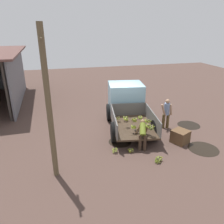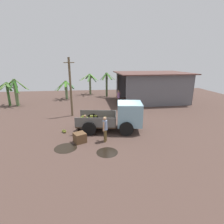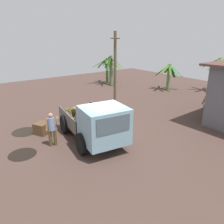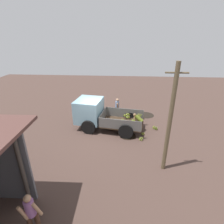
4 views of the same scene
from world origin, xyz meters
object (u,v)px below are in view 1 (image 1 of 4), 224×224
at_px(banana_bunch_on_ground_1, 158,160).
at_px(banana_bunch_on_ground_3, 160,158).
at_px(person_foreground_visitor, 166,112).
at_px(person_worker_loading, 143,133).
at_px(banana_bunch_on_ground_0, 131,150).
at_px(utility_pole, 49,107).
at_px(banana_bunch_on_ground_2, 115,150).
at_px(cargo_truck, 127,102).
at_px(wooden_crate_0, 180,137).

height_order(banana_bunch_on_ground_1, banana_bunch_on_ground_3, banana_bunch_on_ground_1).
distance_m(person_foreground_visitor, person_worker_loading, 2.52).
relative_size(banana_bunch_on_ground_0, banana_bunch_on_ground_3, 1.00).
distance_m(person_worker_loading, banana_bunch_on_ground_0, 0.90).
height_order(utility_pole, banana_bunch_on_ground_3, utility_pole).
xyz_separation_m(utility_pole, person_worker_loading, (0.98, -3.75, -1.92)).
bearing_deg(banana_bunch_on_ground_2, banana_bunch_on_ground_3, -123.59).
distance_m(cargo_truck, banana_bunch_on_ground_3, 4.32).
xyz_separation_m(utility_pole, banana_bunch_on_ground_2, (0.89, -2.46, -2.52)).
xyz_separation_m(utility_pole, banana_bunch_on_ground_3, (-0.16, -4.05, -2.53)).
distance_m(utility_pole, banana_bunch_on_ground_1, 4.67).
bearing_deg(person_foreground_visitor, banana_bunch_on_ground_0, -38.60).
bearing_deg(banana_bunch_on_ground_2, utility_pole, 109.93).
distance_m(person_worker_loading, banana_bunch_on_ground_1, 1.39).
bearing_deg(banana_bunch_on_ground_1, person_foreground_visitor, -32.37).
bearing_deg(utility_pole, banana_bunch_on_ground_1, -93.84).
xyz_separation_m(person_foreground_visitor, wooden_crate_0, (-1.58, 0.07, -0.59)).
xyz_separation_m(utility_pole, banana_bunch_on_ground_0, (0.72, -3.13, -2.53)).
xyz_separation_m(person_worker_loading, banana_bunch_on_ground_1, (-1.24, -0.17, -0.61)).
height_order(cargo_truck, banana_bunch_on_ground_0, cargo_truck).
bearing_deg(utility_pole, banana_bunch_on_ground_2, -70.07).
bearing_deg(banana_bunch_on_ground_1, banana_bunch_on_ground_2, 51.51).
bearing_deg(person_foreground_visitor, banana_bunch_on_ground_1, -16.48).
height_order(person_foreground_visitor, banana_bunch_on_ground_3, person_foreground_visitor).
bearing_deg(person_foreground_visitor, cargo_truck, -115.46).
xyz_separation_m(banana_bunch_on_ground_2, banana_bunch_on_ground_3, (-1.05, -1.58, -0.01)).
relative_size(person_worker_loading, wooden_crate_0, 1.81).
bearing_deg(utility_pole, person_foreground_visitor, -65.82).
distance_m(banana_bunch_on_ground_1, banana_bunch_on_ground_2, 1.86).
relative_size(person_worker_loading, banana_bunch_on_ground_3, 5.07).
distance_m(utility_pole, banana_bunch_on_ground_0, 4.09).
height_order(utility_pole, wooden_crate_0, utility_pole).
bearing_deg(wooden_crate_0, banana_bunch_on_ground_1, 125.88).
height_order(person_foreground_visitor, wooden_crate_0, person_foreground_visitor).
height_order(utility_pole, banana_bunch_on_ground_0, utility_pole).
relative_size(person_foreground_visitor, banana_bunch_on_ground_1, 6.54).
height_order(person_foreground_visitor, banana_bunch_on_ground_1, person_foreground_visitor).
xyz_separation_m(person_worker_loading, banana_bunch_on_ground_3, (-1.14, -0.30, -0.61)).
xyz_separation_m(person_foreground_visitor, banana_bunch_on_ground_3, (-2.72, 1.66, -0.77)).
distance_m(utility_pole, person_worker_loading, 4.32).
xyz_separation_m(person_worker_loading, banana_bunch_on_ground_2, (-0.09, 1.28, -0.60)).
relative_size(cargo_truck, banana_bunch_on_ground_1, 19.58).
bearing_deg(banana_bunch_on_ground_0, wooden_crate_0, -84.09).
bearing_deg(cargo_truck, wooden_crate_0, -143.32).
distance_m(utility_pole, wooden_crate_0, 6.19).
height_order(banana_bunch_on_ground_2, wooden_crate_0, wooden_crate_0).
bearing_deg(banana_bunch_on_ground_1, person_worker_loading, 7.74).
distance_m(cargo_truck, banana_bunch_on_ground_2, 3.65).
bearing_deg(person_foreground_visitor, banana_bunch_on_ground_2, -46.88).
bearing_deg(person_worker_loading, banana_bunch_on_ground_1, -152.62).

